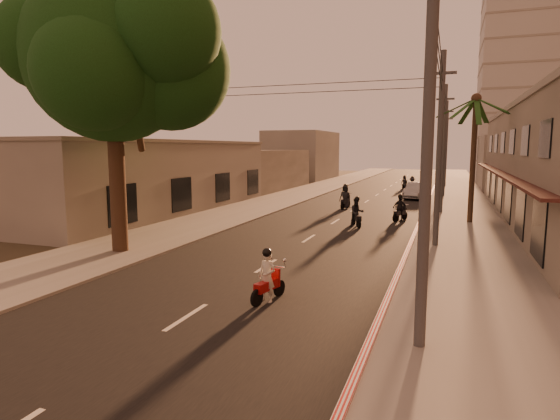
# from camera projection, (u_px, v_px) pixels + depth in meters

# --- Properties ---
(ground) EXTENTS (160.00, 160.00, 0.00)m
(ground) POSITION_uv_depth(u_px,v_px,m) (245.00, 280.00, 16.69)
(ground) COLOR #383023
(ground) RESTS_ON ground
(road) EXTENTS (10.00, 140.00, 0.02)m
(road) POSITION_uv_depth(u_px,v_px,m) (354.00, 210.00, 35.33)
(road) COLOR black
(road) RESTS_ON ground
(sidewalk_right) EXTENTS (5.00, 140.00, 0.12)m
(sidewalk_right) POSITION_uv_depth(u_px,v_px,m) (460.00, 214.00, 32.79)
(sidewalk_right) COLOR slate
(sidewalk_right) RESTS_ON ground
(sidewalk_left) EXTENTS (5.00, 140.00, 0.12)m
(sidewalk_left) POSITION_uv_depth(u_px,v_px,m) (262.00, 205.00, 37.85)
(sidewalk_left) COLOR slate
(sidewalk_left) RESTS_ON ground
(curb_stripe) EXTENTS (0.20, 60.00, 0.20)m
(curb_stripe) POSITION_uv_depth(u_px,v_px,m) (420.00, 222.00, 28.93)
(curb_stripe) COLOR #B21314
(curb_stripe) RESTS_ON ground
(left_building) EXTENTS (8.20, 24.20, 5.20)m
(left_building) POSITION_uv_depth(u_px,v_px,m) (148.00, 176.00, 34.11)
(left_building) COLOR gray
(left_building) RESTS_ON ground
(distant_tower) EXTENTS (12.10, 12.10, 28.00)m
(distant_tower) POSITION_uv_depth(u_px,v_px,m) (529.00, 76.00, 61.62)
(distant_tower) COLOR #B7B5B2
(distant_tower) RESTS_ON ground
(broadleaf_tree) EXTENTS (9.60, 8.70, 12.10)m
(broadleaf_tree) POSITION_uv_depth(u_px,v_px,m) (122.00, 57.00, 19.79)
(broadleaf_tree) COLOR black
(broadleaf_tree) RESTS_ON ground
(palm_tree) EXTENTS (5.00, 5.00, 8.20)m
(palm_tree) POSITION_uv_depth(u_px,v_px,m) (476.00, 106.00, 27.95)
(palm_tree) COLOR black
(palm_tree) RESTS_ON ground
(utility_poles) EXTENTS (1.20, 48.26, 9.00)m
(utility_poles) POSITION_uv_depth(u_px,v_px,m) (444.00, 121.00, 32.37)
(utility_poles) COLOR #38383A
(utility_poles) RESTS_ON ground
(filler_right) EXTENTS (8.00, 14.00, 6.00)m
(filler_right) POSITION_uv_depth(u_px,v_px,m) (518.00, 162.00, 53.50)
(filler_right) COLOR gray
(filler_right) RESTS_ON ground
(filler_left_near) EXTENTS (8.00, 14.00, 4.40)m
(filler_left_near) POSITION_uv_depth(u_px,v_px,m) (255.00, 170.00, 52.81)
(filler_left_near) COLOR gray
(filler_left_near) RESTS_ON ground
(filler_left_far) EXTENTS (8.00, 14.00, 7.00)m
(filler_left_far) POSITION_uv_depth(u_px,v_px,m) (302.00, 156.00, 69.41)
(filler_left_far) COLOR gray
(filler_left_far) RESTS_ON ground
(scooter_red) EXTENTS (0.83, 1.68, 1.68)m
(scooter_red) POSITION_uv_depth(u_px,v_px,m) (267.00, 278.00, 14.19)
(scooter_red) COLOR black
(scooter_red) RESTS_ON ground
(scooter_mid_a) EXTENTS (1.34, 1.73, 1.83)m
(scooter_mid_a) POSITION_uv_depth(u_px,v_px,m) (357.00, 213.00, 27.67)
(scooter_mid_a) COLOR black
(scooter_mid_a) RESTS_ON ground
(scooter_mid_b) EXTENTS (1.26, 1.67, 1.75)m
(scooter_mid_b) POSITION_uv_depth(u_px,v_px,m) (400.00, 209.00, 29.88)
(scooter_mid_b) COLOR black
(scooter_mid_b) RESTS_ON ground
(scooter_far_a) EXTENTS (1.04, 1.96, 1.93)m
(scooter_far_a) POSITION_uv_depth(u_px,v_px,m) (345.00, 198.00, 35.86)
(scooter_far_a) COLOR black
(scooter_far_a) RESTS_ON ground
(scooter_far_b) EXTENTS (1.27, 1.82, 1.79)m
(scooter_far_b) POSITION_uv_depth(u_px,v_px,m) (412.00, 186.00, 47.88)
(scooter_far_b) COLOR black
(scooter_far_b) RESTS_ON ground
(parked_car) EXTENTS (2.84, 5.01, 1.51)m
(parked_car) POSITION_uv_depth(u_px,v_px,m) (416.00, 191.00, 42.93)
(parked_car) COLOR #9EA0A6
(parked_car) RESTS_ON ground
(scooter_far_c) EXTENTS (0.89, 1.59, 1.56)m
(scooter_far_c) POSITION_uv_depth(u_px,v_px,m) (404.00, 183.00, 53.23)
(scooter_far_c) COLOR black
(scooter_far_c) RESTS_ON ground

